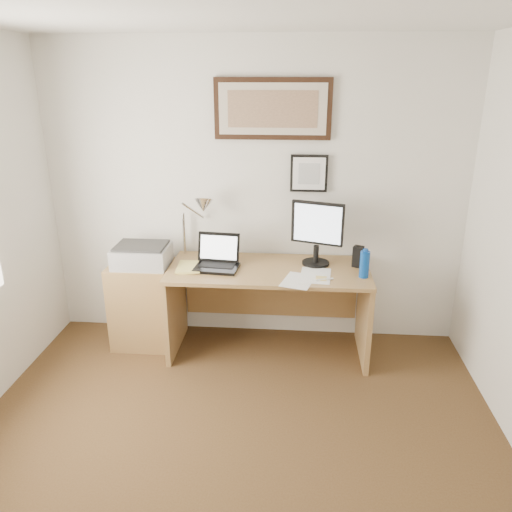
# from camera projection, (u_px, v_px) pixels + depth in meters

# --- Properties ---
(floor) EXTENTS (4.00, 4.00, 0.00)m
(floor) POSITION_uv_depth(u_px,v_px,m) (223.00, 505.00, 2.72)
(floor) COLOR #48301A
(floor) RESTS_ON ground
(wall_back) EXTENTS (3.50, 0.02, 2.50)m
(wall_back) POSITION_uv_depth(u_px,v_px,m) (254.00, 196.00, 4.16)
(wall_back) COLOR silver
(wall_back) RESTS_ON ground
(side_cabinet) EXTENTS (0.50, 0.40, 0.73)m
(side_cabinet) POSITION_uv_depth(u_px,v_px,m) (143.00, 304.00, 4.24)
(side_cabinet) COLOR olive
(side_cabinet) RESTS_ON floor
(water_bottle) EXTENTS (0.07, 0.07, 0.21)m
(water_bottle) POSITION_uv_depth(u_px,v_px,m) (364.00, 264.00, 3.77)
(water_bottle) COLOR #0B3F9A
(water_bottle) RESTS_ON desk
(bottle_cap) EXTENTS (0.04, 0.04, 0.02)m
(bottle_cap) POSITION_uv_depth(u_px,v_px,m) (366.00, 250.00, 3.73)
(bottle_cap) COLOR #0B3F9A
(bottle_cap) RESTS_ON water_bottle
(speaker) EXTENTS (0.10, 0.09, 0.17)m
(speaker) POSITION_uv_depth(u_px,v_px,m) (358.00, 256.00, 3.98)
(speaker) COLOR black
(speaker) RESTS_ON desk
(paper_sheet_a) EXTENTS (0.29, 0.35, 0.00)m
(paper_sheet_a) POSITION_uv_depth(u_px,v_px,m) (298.00, 281.00, 3.74)
(paper_sheet_a) COLOR white
(paper_sheet_a) RESTS_ON desk
(paper_sheet_b) EXTENTS (0.26, 0.35, 0.00)m
(paper_sheet_b) POSITION_uv_depth(u_px,v_px,m) (315.00, 275.00, 3.83)
(paper_sheet_b) COLOR white
(paper_sheet_b) RESTS_ON desk
(sticky_pad) EXTENTS (0.09, 0.09, 0.01)m
(sticky_pad) POSITION_uv_depth(u_px,v_px,m) (321.00, 278.00, 3.76)
(sticky_pad) COLOR #DCC268
(sticky_pad) RESTS_ON desk
(marker_pen) EXTENTS (0.14, 0.06, 0.02)m
(marker_pen) POSITION_uv_depth(u_px,v_px,m) (324.00, 280.00, 3.74)
(marker_pen) COLOR silver
(marker_pen) RESTS_ON desk
(book) EXTENTS (0.21, 0.28, 0.02)m
(book) POSITION_uv_depth(u_px,v_px,m) (177.00, 267.00, 3.97)
(book) COLOR #E1CF69
(book) RESTS_ON desk
(desk) EXTENTS (1.60, 0.70, 0.75)m
(desk) POSITION_uv_depth(u_px,v_px,m) (269.00, 291.00, 4.14)
(desk) COLOR olive
(desk) RESTS_ON floor
(laptop) EXTENTS (0.36, 0.32, 0.26)m
(laptop) POSITION_uv_depth(u_px,v_px,m) (217.00, 260.00, 3.98)
(laptop) COLOR black
(laptop) RESTS_ON desk
(lcd_monitor) EXTENTS (0.41, 0.22, 0.52)m
(lcd_monitor) POSITION_uv_depth(u_px,v_px,m) (317.00, 230.00, 3.95)
(lcd_monitor) COLOR black
(lcd_monitor) RESTS_ON desk
(printer) EXTENTS (0.44, 0.34, 0.18)m
(printer) POSITION_uv_depth(u_px,v_px,m) (142.00, 255.00, 4.06)
(printer) COLOR #A0A0A3
(printer) RESTS_ON side_cabinet
(desk_lamp) EXTENTS (0.29, 0.27, 0.53)m
(desk_lamp) POSITION_uv_depth(u_px,v_px,m) (202.00, 208.00, 4.03)
(desk_lamp) COLOR silver
(desk_lamp) RESTS_ON desk
(picture_large) EXTENTS (0.92, 0.04, 0.47)m
(picture_large) POSITION_uv_depth(u_px,v_px,m) (273.00, 109.00, 3.88)
(picture_large) COLOR black
(picture_large) RESTS_ON wall_back
(picture_small) EXTENTS (0.30, 0.03, 0.30)m
(picture_small) POSITION_uv_depth(u_px,v_px,m) (309.00, 173.00, 4.03)
(picture_small) COLOR black
(picture_small) RESTS_ON wall_back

